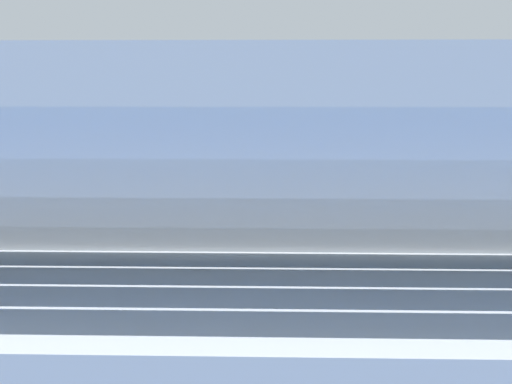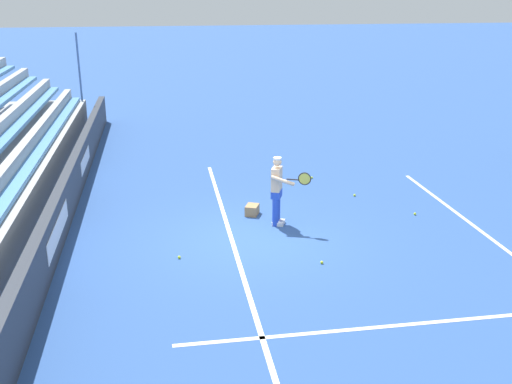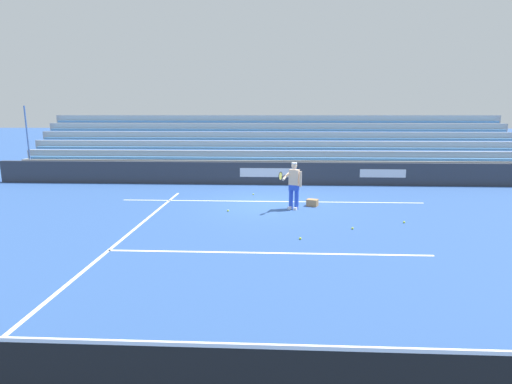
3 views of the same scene
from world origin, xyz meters
TOP-DOWN VIEW (x-y plane):
  - ground_plane at (0.00, 0.00)m, footprint 160.00×160.00m
  - court_baseline_white at (0.00, -0.50)m, footprint 12.00×0.10m
  - court_sideline_white at (4.11, 4.00)m, footprint 0.10×12.00m
  - court_service_line_white at (0.00, 5.50)m, footprint 8.22×0.10m
  - back_wall_sponsor_board at (-0.01, -4.43)m, footprint 27.52×0.25m
  - bleacher_stand at (0.00, -7.06)m, footprint 26.14×4.00m
  - tennis_player at (-0.83, 0.73)m, footprint 0.85×0.91m
  - ball_box_cardboard at (-1.58, 0.22)m, footprint 0.48×0.43m
  - tennis_ball_near_player at (-4.31, 2.50)m, footprint 0.07×0.07m
  - tennis_ball_on_baseline at (-0.87, 4.36)m, footprint 0.07×0.07m
  - tennis_ball_far_left at (-2.52, 3.28)m, footprint 0.07×0.07m
  - tennis_ball_by_box at (1.52, 1.24)m, footprint 0.07×0.07m
  - tennis_ball_midcourt at (0.78, -1.75)m, footprint 0.07×0.07m
  - tennis_net at (0.00, 11.09)m, footprint 11.09×0.09m

SIDE VIEW (x-z plane):
  - ground_plane at x=0.00m, z-range 0.00..0.00m
  - court_baseline_white at x=0.00m, z-range 0.00..0.01m
  - court_sideline_white at x=4.11m, z-range 0.00..0.01m
  - court_service_line_white at x=0.00m, z-range 0.00..0.01m
  - tennis_ball_near_player at x=-4.31m, z-range 0.00..0.07m
  - tennis_ball_on_baseline at x=-0.87m, z-range 0.00..0.07m
  - tennis_ball_far_left at x=-2.52m, z-range 0.00..0.07m
  - tennis_ball_by_box at x=1.52m, z-range 0.00..0.07m
  - tennis_ball_midcourt at x=0.78m, z-range 0.00..0.07m
  - ball_box_cardboard at x=-1.58m, z-range 0.00..0.26m
  - tennis_net at x=0.00m, z-range -0.04..1.03m
  - back_wall_sponsor_board at x=-0.01m, z-range 0.00..1.10m
  - bleacher_stand at x=0.00m, z-range -1.13..2.72m
  - tennis_player at x=-0.83m, z-range 0.04..1.75m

